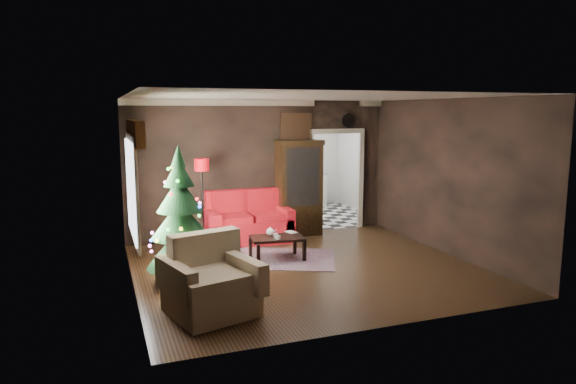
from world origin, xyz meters
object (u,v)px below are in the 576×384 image
object	(u,v)px
coffee_table	(277,248)
kitchen_table	(302,204)
floor_lamp	(203,205)
curio_cabinet	(299,190)
loveseat	(249,217)
christmas_tree	(180,216)
teapot	(270,231)
wall_clock	(348,120)
armchair	(211,279)

from	to	relation	value
coffee_table	kitchen_table	distance (m)	3.51
floor_lamp	kitchen_table	xyz separation A→B (m)	(2.74, 1.79, -0.45)
curio_cabinet	loveseat	bearing A→B (deg)	-169.17
christmas_tree	teapot	size ratio (longest dim) A/B	12.68
christmas_tree	teapot	world-z (taller)	christmas_tree
curio_cabinet	kitchen_table	xyz separation A→B (m)	(0.65, 1.43, -0.57)
floor_lamp	christmas_tree	xyz separation A→B (m)	(-0.71, -1.99, 0.22)
loveseat	wall_clock	distance (m)	3.04
kitchen_table	armchair	bearing A→B (deg)	-123.04
armchair	coffee_table	size ratio (longest dim) A/B	1.17
floor_lamp	teapot	bearing A→B (deg)	-50.34
teapot	kitchen_table	distance (m)	3.44
loveseat	kitchen_table	xyz separation A→B (m)	(1.80, 1.65, -0.12)
curio_cabinet	christmas_tree	distance (m)	3.67
teapot	kitchen_table	world-z (taller)	kitchen_table
armchair	coffee_table	world-z (taller)	armchair
christmas_tree	armchair	distance (m)	1.41
loveseat	coffee_table	xyz separation A→B (m)	(0.10, -1.42, -0.29)
curio_cabinet	teapot	bearing A→B (deg)	-126.93
christmas_tree	armchair	xyz separation A→B (m)	(0.17, -1.27, -0.59)
christmas_tree	kitchen_table	xyz separation A→B (m)	(3.46, 3.78, -0.68)
coffee_table	wall_clock	size ratio (longest dim) A/B	2.83
curio_cabinet	christmas_tree	size ratio (longest dim) A/B	0.97
curio_cabinet	armchair	xyz separation A→B (m)	(-2.63, -3.62, -0.49)
curio_cabinet	wall_clock	distance (m)	1.88
floor_lamp	wall_clock	xyz separation A→B (m)	(3.29, 0.54, 1.55)
curio_cabinet	kitchen_table	size ratio (longest dim) A/B	2.53
loveseat	armchair	xyz separation A→B (m)	(-1.48, -3.40, -0.04)
teapot	wall_clock	distance (m)	3.45
curio_cabinet	kitchen_table	distance (m)	1.67
floor_lamp	kitchen_table	world-z (taller)	floor_lamp
loveseat	wall_clock	xyz separation A→B (m)	(2.35, 0.40, 1.88)
kitchen_table	christmas_tree	bearing A→B (deg)	-132.43
armchair	teapot	distance (m)	2.58
floor_lamp	wall_clock	bearing A→B (deg)	9.29
floor_lamp	coffee_table	size ratio (longest dim) A/B	1.93
loveseat	teapot	size ratio (longest dim) A/B	11.00
coffee_table	loveseat	bearing A→B (deg)	93.96
teapot	kitchen_table	xyz separation A→B (m)	(1.79, 2.94, -0.12)
loveseat	curio_cabinet	distance (m)	1.25
christmas_tree	wall_clock	distance (m)	4.92
curio_cabinet	floor_lamp	distance (m)	2.13
curio_cabinet	armchair	size ratio (longest dim) A/B	1.80
loveseat	armchair	size ratio (longest dim) A/B	1.61
wall_clock	floor_lamp	bearing A→B (deg)	-170.71
loveseat	armchair	bearing A→B (deg)	-113.59
loveseat	teapot	bearing A→B (deg)	-89.43
curio_cabinet	armchair	bearing A→B (deg)	-126.05
christmas_tree	coffee_table	xyz separation A→B (m)	(1.76, 0.71, -0.84)
armchair	teapot	bearing A→B (deg)	39.16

